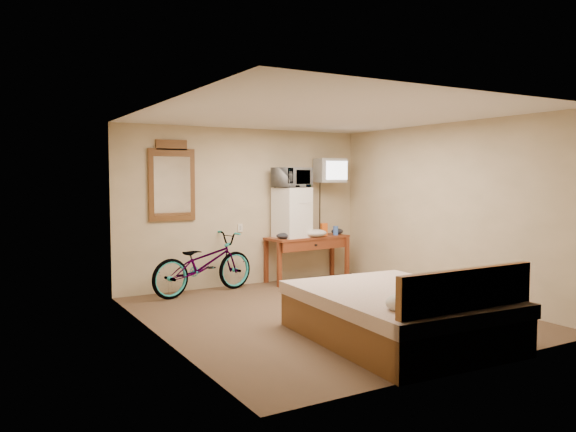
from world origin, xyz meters
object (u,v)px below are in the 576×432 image
Objects in this scene: microwave at (292,178)px; bicycle at (203,264)px; mini_fridge at (292,212)px; bed at (401,314)px; wall_mirror at (172,182)px; desk at (308,243)px; blue_cup at (336,231)px; crt_television at (330,171)px.

bicycle is (-1.57, -0.08, -1.27)m from microwave.
mini_fridge is 3.57m from bed.
bicycle and bed have the same top height.
wall_mirror reaches higher than mini_fridge.
desk is 1.13m from microwave.
wall_mirror reaches higher than blue_cup.
bed is at bearing -112.73° from crt_television.
wall_mirror is (-2.23, 0.27, 1.02)m from desk.
crt_television reaches higher than bed.
bicycle is (-2.39, -0.01, -0.38)m from blue_cup.
bicycle is 3.44m from bed.
bicycle is (-1.87, -0.05, -0.18)m from desk.
bicycle is (-1.57, -0.08, -0.70)m from mini_fridge.
desk is 1.28m from crt_television.
mini_fridge is 0.35× the size of bed.
blue_cup is at bearing 65.72° from bed.
bicycle is at bearing 105.08° from bed.
bed is at bearing -118.38° from microwave.
bed is at bearing -101.30° from mini_fridge.
blue_cup is (0.52, -0.04, 0.19)m from desk.
bed is at bearing -106.24° from desk.
blue_cup is at bearing -3.97° from desk.
blue_cup is at bearing -4.65° from mini_fridge.
blue_cup reaches higher than bed.
bed reaches higher than desk.
bicycle is (0.36, -0.32, -1.21)m from wall_mirror.
blue_cup is at bearing -101.71° from bicycle.
desk is at bearing -176.98° from crt_television.
mini_fridge is 0.67× the size of wall_mirror.
mini_fridge is at bearing 174.17° from desk.
wall_mirror is at bearing 174.63° from crt_television.
blue_cup is at bearing -21.74° from microwave.
wall_mirror is at bearing 108.95° from bed.
wall_mirror reaches higher than crt_television.
desk is 2.48× the size of microwave.
wall_mirror reaches higher than desk.
mini_fridge is 1.38× the size of microwave.
bed is at bearing -71.05° from wall_mirror.
wall_mirror is at bearing 172.99° from desk.
microwave is (-0.30, 0.03, 1.09)m from desk.
crt_television is 0.26× the size of bed.
blue_cup and bicycle have the same top height.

